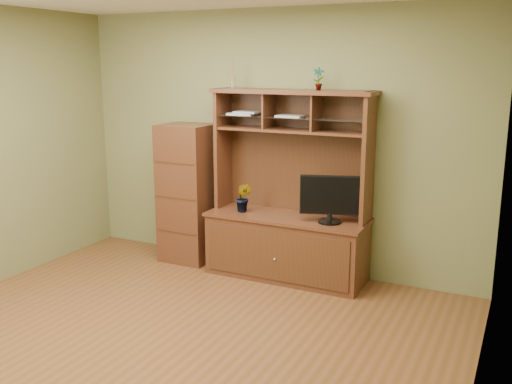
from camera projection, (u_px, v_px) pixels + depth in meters
The scene contains 8 objects.
room at pixel (161, 174), 4.22m from camera, with size 4.54×4.04×2.74m.
media_hutch at pixel (288, 227), 5.79m from camera, with size 1.66×0.61×1.90m.
monitor at pixel (330, 198), 5.43m from camera, with size 0.57×0.23×0.46m.
orchid_plant at pixel (243, 198), 5.85m from camera, with size 0.17×0.13×0.30m, color #265A1E.
top_plant at pixel (318, 79), 5.42m from camera, with size 0.11×0.08×0.22m, color #2A6924.
reed_diffuser at pixel (233, 76), 5.81m from camera, with size 0.06×0.06×0.31m.
magazines at pixel (259, 114), 5.76m from camera, with size 0.81×0.22×0.04m.
side_cabinet at pixel (188, 193), 6.26m from camera, with size 0.54×0.49×1.51m.
Camera 1 is at (2.45, -3.41, 2.15)m, focal length 40.00 mm.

